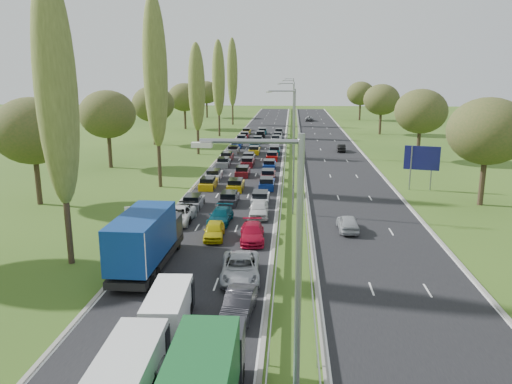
# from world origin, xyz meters

# --- Properties ---
(ground) EXTENTS (260.00, 260.00, 0.00)m
(ground) POSITION_xyz_m (4.50, 80.00, 0.00)
(ground) COLOR #2F4C17
(ground) RESTS_ON ground
(near_carriageway) EXTENTS (10.50, 215.00, 0.04)m
(near_carriageway) POSITION_xyz_m (-2.25, 82.50, 0.00)
(near_carriageway) COLOR black
(near_carriageway) RESTS_ON ground
(far_carriageway) EXTENTS (10.50, 215.00, 0.04)m
(far_carriageway) POSITION_xyz_m (11.25, 82.50, 0.00)
(far_carriageway) COLOR black
(far_carriageway) RESTS_ON ground
(central_reservation) EXTENTS (2.36, 215.00, 0.32)m
(central_reservation) POSITION_xyz_m (4.50, 82.50, 0.55)
(central_reservation) COLOR gray
(central_reservation) RESTS_ON ground
(lamp_columns) EXTENTS (0.18, 140.18, 12.00)m
(lamp_columns) POSITION_xyz_m (4.50, 78.00, 6.00)
(lamp_columns) COLOR gray
(lamp_columns) RESTS_ON ground
(poplar_row) EXTENTS (2.80, 127.80, 22.44)m
(poplar_row) POSITION_xyz_m (-11.50, 68.17, 12.39)
(poplar_row) COLOR #2D2116
(poplar_row) RESTS_ON ground
(woodland_left) EXTENTS (8.00, 166.00, 11.10)m
(woodland_left) POSITION_xyz_m (-22.00, 62.63, 7.68)
(woodland_left) COLOR #2D2116
(woodland_left) RESTS_ON ground
(woodland_right) EXTENTS (8.00, 153.00, 11.10)m
(woodland_right) POSITION_xyz_m (24.00, 66.67, 7.68)
(woodland_right) COLOR #2D2116
(woodland_right) RESTS_ON ground
(traffic_queue_fill) EXTENTS (9.10, 67.85, 0.80)m
(traffic_queue_fill) POSITION_xyz_m (-2.25, 77.22, 0.44)
(traffic_queue_fill) COLOR slate
(traffic_queue_fill) RESTS_ON ground
(near_car_2) EXTENTS (2.58, 5.32, 1.46)m
(near_car_2) POSITION_xyz_m (-5.96, 39.30, 0.75)
(near_car_2) COLOR white
(near_car_2) RESTS_ON near_carriageway
(near_car_3) EXTENTS (2.06, 4.58, 1.30)m
(near_car_3) POSITION_xyz_m (-5.71, 40.31, 0.67)
(near_car_3) COLOR black
(near_car_3) RESTS_ON near_carriageway
(near_car_7) EXTENTS (2.12, 4.75, 1.35)m
(near_car_7) POSITION_xyz_m (-2.11, 39.56, 0.70)
(near_car_7) COLOR #043947
(near_car_7) RESTS_ON near_carriageway
(near_car_8) EXTENTS (1.92, 4.15, 1.38)m
(near_car_8) POSITION_xyz_m (-2.02, 35.18, 0.71)
(near_car_8) COLOR #BDB10C
(near_car_8) RESTS_ON near_carriageway
(near_car_9) EXTENTS (1.86, 4.49, 1.45)m
(near_car_9) POSITION_xyz_m (1.47, 21.79, 0.74)
(near_car_9) COLOR black
(near_car_9) RESTS_ON near_carriageway
(near_car_10) EXTENTS (2.93, 5.66, 1.52)m
(near_car_10) POSITION_xyz_m (1.00, 27.03, 0.78)
(near_car_10) COLOR #A9ACB3
(near_car_10) RESTS_ON near_carriageway
(near_car_11) EXTENTS (2.29, 4.89, 1.38)m
(near_car_11) POSITION_xyz_m (1.18, 34.76, 0.71)
(near_car_11) COLOR #A40A25
(near_car_11) RESTS_ON near_carriageway
(near_car_12) EXTENTS (1.94, 4.56, 1.54)m
(near_car_12) POSITION_xyz_m (1.25, 41.92, 0.79)
(near_car_12) COLOR silver
(near_car_12) RESTS_ON near_carriageway
(far_car_0) EXTENTS (1.76, 4.21, 1.42)m
(far_car_0) POSITION_xyz_m (9.25, 38.06, 0.73)
(far_car_0) COLOR #A1A4AA
(far_car_0) RESTS_ON far_carriageway
(far_car_1) EXTENTS (1.54, 4.04, 1.31)m
(far_car_1) POSITION_xyz_m (12.93, 83.56, 0.68)
(far_car_1) COLOR black
(far_car_1) RESTS_ON far_carriageway
(far_car_2) EXTENTS (2.51, 5.12, 1.40)m
(far_car_2) POSITION_xyz_m (9.25, 141.18, 0.72)
(far_car_2) COLOR gray
(far_car_2) RESTS_ON far_carriageway
(blue_lorry) EXTENTS (2.77, 9.99, 4.22)m
(blue_lorry) POSITION_xyz_m (-5.66, 28.30, 2.17)
(blue_lorry) COLOR black
(blue_lorry) RESTS_ON near_carriageway
(white_van_front) EXTENTS (2.23, 5.68, 2.28)m
(white_van_front) POSITION_xyz_m (-2.36, 14.39, 1.17)
(white_van_front) COLOR silver
(white_van_front) RESTS_ON near_carriageway
(white_van_rear) EXTENTS (1.99, 5.06, 2.03)m
(white_van_rear) POSITION_xyz_m (-2.21, 20.50, 1.04)
(white_van_rear) COLOR white
(white_van_rear) RESTS_ON near_carriageway
(info_sign) EXTENTS (1.46, 0.53, 2.10)m
(info_sign) POSITION_xyz_m (-9.40, 37.08, 1.37)
(info_sign) COLOR gray
(info_sign) RESTS_ON ground
(direction_sign) EXTENTS (3.89, 1.13, 5.20)m
(direction_sign) POSITION_xyz_m (19.40, 54.52, 3.57)
(direction_sign) COLOR gray
(direction_sign) RESTS_ON ground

